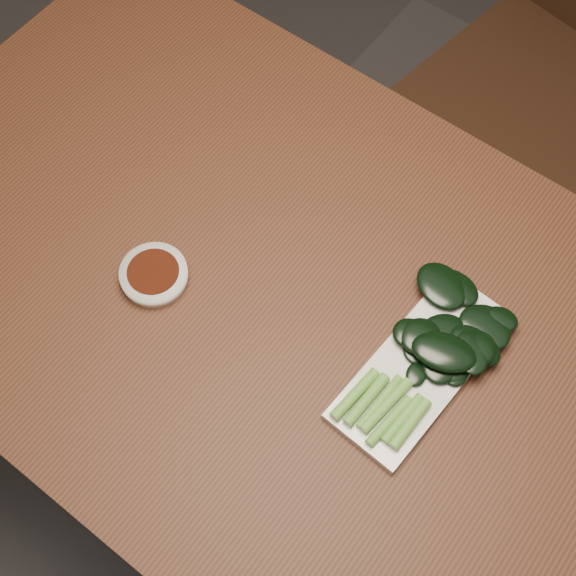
{
  "coord_description": "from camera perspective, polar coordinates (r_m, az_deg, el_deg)",
  "views": [
    {
      "loc": [
        0.26,
        -0.39,
        1.76
      ],
      "look_at": [
        -0.04,
        0.01,
        0.76
      ],
      "focal_mm": 50.0,
      "sensor_mm": 36.0,
      "label": 1
    }
  ],
  "objects": [
    {
      "name": "gai_lan",
      "position": [
        1.09,
        10.9,
        -4.1
      ],
      "size": [
        0.17,
        0.29,
        0.03
      ],
      "color": "#609F36",
      "rests_on": "serving_plate"
    },
    {
      "name": "serving_plate",
      "position": [
        1.09,
        9.44,
        -5.53
      ],
      "size": [
        0.13,
        0.29,
        0.01
      ],
      "rotation": [
        0.0,
        0.0,
        -0.06
      ],
      "color": "silver",
      "rests_on": "table"
    },
    {
      "name": "table",
      "position": [
        1.18,
        1.24,
        -3.09
      ],
      "size": [
        1.4,
        0.8,
        0.75
      ],
      "color": "#402012",
      "rests_on": "ground"
    },
    {
      "name": "sauce_bowl",
      "position": [
        1.14,
        -9.5,
        0.9
      ],
      "size": [
        0.1,
        0.1,
        0.02
      ],
      "color": "silver",
      "rests_on": "table"
    },
    {
      "name": "ground",
      "position": [
        1.83,
        0.82,
        -11.65
      ],
      "size": [
        6.0,
        6.0,
        0.0
      ],
      "primitive_type": "plane",
      "color": "#312F2E",
      "rests_on": "ground"
    },
    {
      "name": "chair_far",
      "position": [
        1.82,
        19.43,
        14.86
      ],
      "size": [
        0.53,
        0.53,
        0.89
      ],
      "rotation": [
        0.0,
        0.0,
        -0.15
      ],
      "color": "black",
      "rests_on": "ground"
    }
  ]
}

